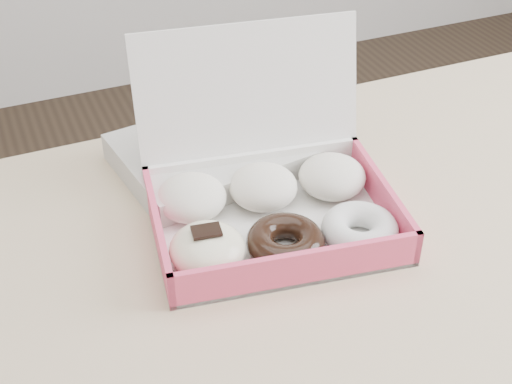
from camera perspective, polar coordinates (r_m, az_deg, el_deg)
name	(u,v)px	position (r m, az deg, el deg)	size (l,w,h in m)	color
table	(425,262)	(1.08, 13.33, -5.48)	(1.20, 0.80, 0.75)	#D4B08B
donut_box	(268,200)	(0.98, 0.95, -0.64)	(0.37, 0.34, 0.24)	white
newspapers	(211,154)	(1.11, -3.60, 3.01)	(0.27, 0.22, 0.04)	silver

